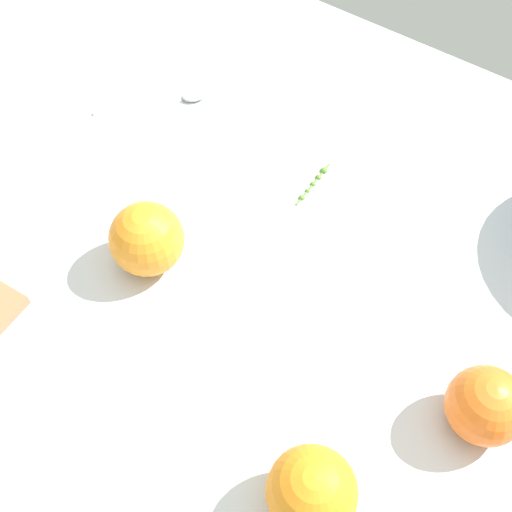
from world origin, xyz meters
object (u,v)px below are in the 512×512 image
Objects in this scene: loose_orange_3 at (312,492)px; loose_orange_4 at (147,239)px; spoon at (168,100)px; loose_orange_0 at (484,408)px.

loose_orange_4 is (-29.21, 12.06, 0.13)cm from loose_orange_3.
loose_orange_4 is at bearing -54.15° from spoon.
loose_orange_3 is (-8.77, -15.76, 0.23)cm from loose_orange_0.
loose_orange_4 reaches higher than loose_orange_3.
loose_orange_3 is 55.77cm from spoon.
loose_orange_3 is 0.64× the size of spoon.
spoon is (-15.36, 21.26, -3.71)cm from loose_orange_4.
loose_orange_4 is at bearing -174.44° from loose_orange_0.
spoon is (-53.35, 17.57, -3.35)cm from loose_orange_0.
loose_orange_0 is at bearing 60.91° from loose_orange_3.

